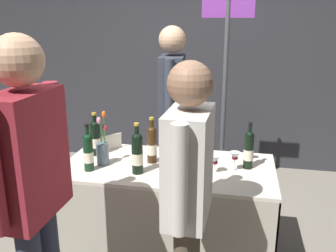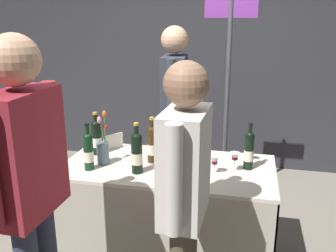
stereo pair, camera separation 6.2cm
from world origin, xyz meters
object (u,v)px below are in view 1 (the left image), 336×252
Objects in this scene: tasting_table at (168,196)px; wine_glass_near_taster at (249,149)px; featured_wine_bottle at (249,149)px; wine_glass_near_vendor at (235,156)px; wine_glass_mid at (215,161)px; flower_vase at (103,150)px; display_bottle_0 at (137,152)px; taster_foreground_right at (188,188)px; booth_signpost at (225,82)px; vendor_presenter at (172,103)px.

wine_glass_near_taster is (0.58, 0.23, 0.34)m from tasting_table.
wine_glass_near_vendor is (-0.09, -0.06, -0.04)m from featured_wine_bottle.
wine_glass_near_taster is at bearing 66.20° from wine_glass_near_vendor.
wine_glass_mid reaches higher than tasting_table.
wine_glass_mid is 0.32× the size of flower_vase.
display_bottle_0 reaches higher than wine_glass_mid.
wine_glass_near_vendor is at bearing -113.80° from wine_glass_near_taster.
featured_wine_bottle is 0.21× the size of taster_foreground_right.
booth_signpost is (-0.24, 0.86, 0.35)m from wine_glass_near_taster.
wine_glass_near_vendor is 1.14m from booth_signpost.
taster_foreground_right is (0.38, -1.52, -0.09)m from vendor_presenter.
display_bottle_0 reaches higher than wine_glass_near_taster.
flower_vase is at bearing -175.71° from wine_glass_near_vendor.
flower_vase is at bearing -125.09° from booth_signpost.
tasting_table is 0.49m from wine_glass_mid.
display_bottle_0 is 0.20× the size of vendor_presenter.
wine_glass_near_vendor is (0.66, 0.17, -0.05)m from display_bottle_0.
flower_vase is 0.23× the size of vendor_presenter.
taster_foreground_right is (-0.32, -0.94, 0.10)m from wine_glass_near_taster.
display_bottle_0 is (-0.18, -0.17, 0.40)m from tasting_table.
display_bottle_0 is at bearing -162.28° from featured_wine_bottle.
wine_glass_near_taster is at bearing 51.78° from wine_glass_mid.
booth_signpost is at bearing 115.49° from vendor_presenter.
featured_wine_bottle is 1.02m from vendor_presenter.
wine_glass_near_taster is at bearing -74.36° from booth_signpost.
vendor_presenter is (0.06, 0.98, 0.12)m from display_bottle_0.
booth_signpost is (0.81, 1.15, 0.33)m from flower_vase.
booth_signpost is at bearing 90.35° from wine_glass_mid.
featured_wine_bottle reaches higher than wine_glass_near_vendor.
tasting_table is 12.26× the size of wine_glass_near_taster.
taster_foreground_right is 0.81× the size of booth_signpost.
wine_glass_near_taster is 0.96m from booth_signpost.
wine_glass_near_vendor reaches higher than wine_glass_mid.
wine_glass_near_taster is 1.09m from flower_vase.
flower_vase reaches higher than wine_glass_near_taster.
display_bottle_0 is 2.88× the size of wine_glass_near_taster.
tasting_table is at bearing -107.26° from booth_signpost.
tasting_table is 0.59m from wine_glass_near_vendor.
wine_glass_near_taster is 0.07× the size of vendor_presenter.
vendor_presenter is 1.57m from taster_foreground_right.
flower_vase is (-0.95, -0.07, 0.01)m from wine_glass_near_vendor.
booth_signpost reaches higher than taster_foreground_right.
tasting_table is 1.33m from booth_signpost.
wine_glass_near_vendor is 1.08× the size of wine_glass_mid.
display_bottle_0 is at bearing -168.70° from wine_glass_mid.
vendor_presenter reaches higher than taster_foreground_right.
wine_glass_near_taster is 0.08× the size of taster_foreground_right.
wine_glass_near_vendor is 0.25m from wine_glass_near_taster.
display_bottle_0 is 0.54m from wine_glass_mid.
wine_glass_near_taster is 1.00m from taster_foreground_right.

